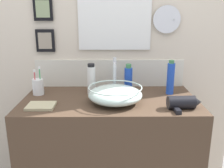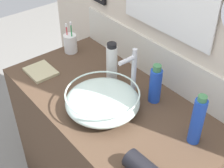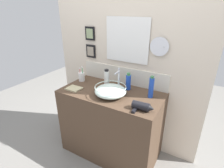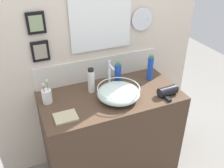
{
  "view_description": "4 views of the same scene",
  "coord_description": "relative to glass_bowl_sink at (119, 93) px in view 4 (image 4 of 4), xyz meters",
  "views": [
    {
      "loc": [
        -0.0,
        -1.55,
        1.38
      ],
      "look_at": [
        0.01,
        0.0,
        0.94
      ],
      "focal_mm": 40.0,
      "sensor_mm": 36.0,
      "label": 1
    },
    {
      "loc": [
        0.89,
        -0.72,
        1.81
      ],
      "look_at": [
        0.01,
        0.0,
        0.94
      ],
      "focal_mm": 50.0,
      "sensor_mm": 36.0,
      "label": 2
    },
    {
      "loc": [
        0.88,
        -1.51,
        1.71
      ],
      "look_at": [
        0.01,
        0.0,
        0.94
      ],
      "focal_mm": 28.0,
      "sensor_mm": 36.0,
      "label": 3
    },
    {
      "loc": [
        -0.65,
        -1.56,
        1.96
      ],
      "look_at": [
        0.01,
        0.0,
        0.94
      ],
      "focal_mm": 40.0,
      "sensor_mm": 36.0,
      "label": 4
    }
  ],
  "objects": [
    {
      "name": "faucet",
      "position": [
        -0.0,
        0.18,
        0.09
      ],
      "size": [
        0.02,
        0.1,
        0.25
      ],
      "color": "silver",
      "rests_on": "vanity_counter"
    },
    {
      "name": "hand_towel",
      "position": [
        -0.45,
        -0.08,
        -0.05
      ],
      "size": [
        0.16,
        0.13,
        0.02
      ],
      "primitive_type": "cube",
      "color": "tan",
      "rests_on": "vanity_counter"
    },
    {
      "name": "glass_bowl_sink",
      "position": [
        0.0,
        0.0,
        0.0
      ],
      "size": [
        0.34,
        0.34,
        0.1
      ],
      "color": "silver",
      "rests_on": "vanity_counter"
    },
    {
      "name": "ground_plane",
      "position": [
        -0.03,
        0.07,
        -0.9
      ],
      "size": [
        6.0,
        6.0,
        0.0
      ],
      "primitive_type": "plane",
      "color": "gray"
    },
    {
      "name": "hair_drier",
      "position": [
        0.4,
        -0.11,
        -0.02
      ],
      "size": [
        0.2,
        0.14,
        0.08
      ],
      "color": "black",
      "rests_on": "vanity_counter"
    },
    {
      "name": "lotion_bottle",
      "position": [
        -0.16,
        0.18,
        0.05
      ],
      "size": [
        0.06,
        0.06,
        0.21
      ],
      "color": "white",
      "rests_on": "vanity_counter"
    },
    {
      "name": "toothbrush_cup",
      "position": [
        -0.53,
        0.17,
        0.0
      ],
      "size": [
        0.08,
        0.08,
        0.2
      ],
      "color": "white",
      "rests_on": "vanity_counter"
    },
    {
      "name": "spray_bottle",
      "position": [
        0.38,
        0.17,
        0.06
      ],
      "size": [
        0.05,
        0.05,
        0.24
      ],
      "color": "blue",
      "rests_on": "vanity_counter"
    },
    {
      "name": "shampoo_bottle",
      "position": [
        0.1,
        0.23,
        0.04
      ],
      "size": [
        0.06,
        0.06,
        0.2
      ],
      "color": "blue",
      "rests_on": "vanity_counter"
    },
    {
      "name": "back_panel",
      "position": [
        -0.03,
        0.4,
        0.29
      ],
      "size": [
        1.93,
        0.09,
        2.38
      ],
      "color": "beige",
      "rests_on": "ground"
    },
    {
      "name": "vanity_counter",
      "position": [
        -0.03,
        0.07,
        -0.48
      ],
      "size": [
        1.14,
        0.6,
        0.84
      ],
      "primitive_type": "cube",
      "color": "#4C3828",
      "rests_on": "ground"
    }
  ]
}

